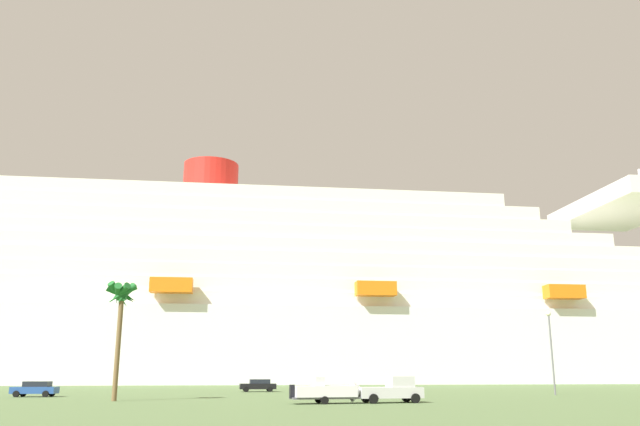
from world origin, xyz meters
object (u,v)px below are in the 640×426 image
object	(u,v)px
small_boat_on_trailer	(332,392)
parked_car_blue_suv	(35,389)
cruise_ship	(358,309)
pickup_truck	(392,390)
palm_tree	(121,302)
parked_car_black_coupe	(258,385)
street_lamp	(551,341)

from	to	relation	value
small_boat_on_trailer	parked_car_blue_suv	distance (m)	34.04
cruise_ship	pickup_truck	xyz separation A→B (m)	(-23.00, -85.16, -15.12)
pickup_truck	palm_tree	xyz separation A→B (m)	(-23.36, 8.95, 7.90)
pickup_truck	small_boat_on_trailer	xyz separation A→B (m)	(-5.31, -0.11, -0.08)
small_boat_on_trailer	palm_tree	size ratio (longest dim) A/B	0.67
parked_car_blue_suv	parked_car_black_coupe	world-z (taller)	same
cruise_ship	pickup_truck	size ratio (longest dim) A/B	48.46
cruise_ship	small_boat_on_trailer	xyz separation A→B (m)	(-28.31, -85.26, -15.20)
small_boat_on_trailer	parked_car_black_coupe	bearing A→B (deg)	92.92
pickup_truck	street_lamp	bearing A→B (deg)	27.42
parked_car_black_coupe	parked_car_blue_suv	bearing A→B (deg)	-156.02
street_lamp	parked_car_blue_suv	distance (m)	56.86
pickup_truck	parked_car_blue_suv	distance (m)	38.30
street_lamp	parked_car_blue_suv	size ratio (longest dim) A/B	1.95
small_boat_on_trailer	parked_car_black_coupe	size ratio (longest dim) A/B	1.52
small_boat_on_trailer	parked_car_blue_suv	size ratio (longest dim) A/B	1.51
cruise_ship	street_lamp	distance (m)	73.50
cruise_ship	street_lamp	world-z (taller)	cruise_ship
cruise_ship	parked_car_black_coupe	bearing A→B (deg)	-119.42
cruise_ship	small_boat_on_trailer	world-z (taller)	cruise_ship
cruise_ship	street_lamp	bearing A→B (deg)	-89.33
palm_tree	cruise_ship	bearing A→B (deg)	58.68
small_boat_on_trailer	street_lamp	size ratio (longest dim) A/B	0.78
street_lamp	parked_car_blue_suv	world-z (taller)	street_lamp
cruise_ship	small_boat_on_trailer	size ratio (longest dim) A/B	37.55
pickup_truck	parked_car_blue_suv	bearing A→B (deg)	147.04
pickup_truck	parked_car_blue_suv	world-z (taller)	pickup_truck
cruise_ship	palm_tree	bearing A→B (deg)	-121.32
small_boat_on_trailer	parked_car_black_coupe	xyz separation A→B (m)	(-1.64, 32.15, -0.13)
cruise_ship	palm_tree	size ratio (longest dim) A/B	25.19
cruise_ship	parked_car_black_coupe	distance (m)	62.87
street_lamp	cruise_ship	bearing A→B (deg)	90.67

